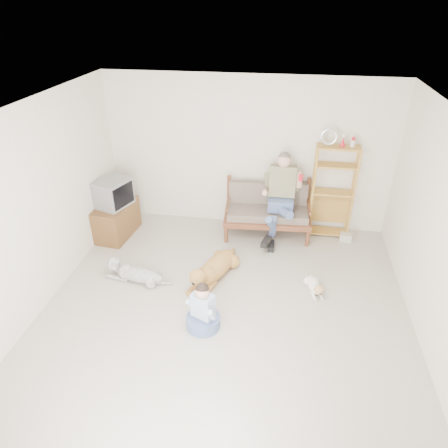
% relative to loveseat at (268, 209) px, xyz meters
% --- Properties ---
extents(floor, '(5.50, 5.50, 0.00)m').
position_rel_loveseat_xyz_m(floor, '(-0.43, -2.39, -0.49)').
color(floor, beige).
rests_on(floor, ground).
extents(ceiling, '(5.50, 5.50, 0.00)m').
position_rel_loveseat_xyz_m(ceiling, '(-0.43, -2.39, 2.21)').
color(ceiling, silver).
rests_on(ceiling, ground).
extents(wall_back, '(5.00, 0.00, 5.00)m').
position_rel_loveseat_xyz_m(wall_back, '(-0.43, 0.36, 0.86)').
color(wall_back, silver).
rests_on(wall_back, ground).
extents(wall_left, '(0.00, 5.50, 5.50)m').
position_rel_loveseat_xyz_m(wall_left, '(-2.93, -2.39, 0.86)').
color(wall_left, silver).
rests_on(wall_left, ground).
extents(loveseat, '(1.55, 0.80, 0.95)m').
position_rel_loveseat_xyz_m(loveseat, '(0.00, 0.00, 0.00)').
color(loveseat, brown).
rests_on(loveseat, ground).
extents(man, '(0.59, 0.84, 1.36)m').
position_rel_loveseat_xyz_m(man, '(0.19, -0.21, 0.23)').
color(man, slate).
rests_on(man, loveseat).
extents(etagere, '(0.73, 0.32, 1.94)m').
position_rel_loveseat_xyz_m(etagere, '(1.08, 0.16, 0.36)').
color(etagere, gold).
rests_on(etagere, ground).
extents(book_stack, '(0.22, 0.17, 0.13)m').
position_rel_loveseat_xyz_m(book_stack, '(1.40, -0.03, -0.42)').
color(book_stack, silver).
rests_on(book_stack, ground).
extents(tv_stand, '(0.59, 0.95, 0.60)m').
position_rel_loveseat_xyz_m(tv_stand, '(-2.65, -0.47, -0.19)').
color(tv_stand, brown).
rests_on(tv_stand, ground).
extents(crt_tv, '(0.61, 0.68, 0.47)m').
position_rel_loveseat_xyz_m(crt_tv, '(-2.62, -0.48, 0.35)').
color(crt_tv, gray).
rests_on(crt_tv, tv_stand).
extents(wall_outlet, '(0.12, 0.02, 0.08)m').
position_rel_loveseat_xyz_m(wall_outlet, '(-1.68, 0.34, -0.19)').
color(wall_outlet, silver).
rests_on(wall_outlet, ground).
extents(golden_retriever, '(0.67, 1.34, 0.42)m').
position_rel_loveseat_xyz_m(golden_retriever, '(-0.72, -1.48, -0.31)').
color(golden_retriever, '#A57B39').
rests_on(golden_retriever, ground).
extents(shaggy_dog, '(1.12, 0.36, 0.33)m').
position_rel_loveseat_xyz_m(shaggy_dog, '(-1.90, -1.69, -0.35)').
color(shaggy_dog, white).
rests_on(shaggy_dog, ground).
extents(terrier, '(0.28, 0.58, 0.22)m').
position_rel_loveseat_xyz_m(terrier, '(0.81, -1.55, -0.39)').
color(terrier, white).
rests_on(terrier, ground).
extents(child, '(0.44, 0.44, 0.70)m').
position_rel_loveseat_xyz_m(child, '(-0.66, -2.48, -0.23)').
color(child, slate).
rests_on(child, ground).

